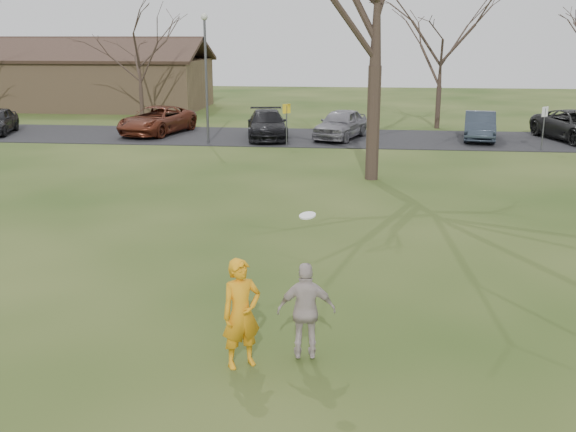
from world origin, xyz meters
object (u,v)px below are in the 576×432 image
object	(u,v)px
car_5	(480,126)
catching_play	(306,310)
player_defender	(241,314)
lamp_post	(206,63)
car_4	(341,124)
building	(68,81)
car_2	(157,120)
car_3	(267,124)

from	to	relation	value
car_5	catching_play	distance (m)	25.68
player_defender	catching_play	distance (m)	1.07
lamp_post	car_4	bearing A→B (deg)	18.71
catching_play	player_defender	bearing A→B (deg)	-166.40
car_5	lamp_post	world-z (taller)	lamp_post
building	car_5	bearing A→B (deg)	-25.13
player_defender	car_2	world-z (taller)	player_defender
building	player_defender	bearing A→B (deg)	-62.61
car_3	lamp_post	world-z (taller)	lamp_post
car_5	building	xyz separation A→B (m)	(-27.65, 12.97, 1.18)
car_2	building	bearing A→B (deg)	143.34
car_2	car_4	xyz separation A→B (m)	(10.01, -0.62, 0.02)
car_3	car_4	bearing A→B (deg)	-5.14
car_5	catching_play	xyz separation A→B (m)	(-6.95, -24.72, 0.17)
catching_play	building	xyz separation A→B (m)	(-20.70, 37.69, 1.01)
car_2	catching_play	xyz separation A→B (m)	(10.17, -25.02, 0.14)
car_4	building	distance (m)	24.49
catching_play	lamp_post	bearing A→B (deg)	106.80
player_defender	building	bearing A→B (deg)	83.97
car_5	catching_play	world-z (taller)	catching_play
building	lamp_post	distance (m)	20.99
player_defender	lamp_post	world-z (taller)	lamp_post
catching_play	lamp_post	size ratio (longest dim) A/B	0.39
car_3	car_4	xyz separation A→B (m)	(3.83, 0.30, 0.04)
car_3	lamp_post	xyz separation A→B (m)	(-2.71, -1.92, 3.21)
catching_play	lamp_post	xyz separation A→B (m)	(-6.70, 22.19, 3.05)
car_3	car_4	distance (m)	3.84
player_defender	car_3	xyz separation A→B (m)	(-2.95, 24.36, -0.17)
car_4	catching_play	distance (m)	24.41
car_3	car_2	bearing A→B (deg)	161.98
player_defender	car_5	xyz separation A→B (m)	(7.99, 24.97, -0.17)
car_2	car_4	size ratio (longest dim) A/B	1.19
player_defender	car_5	size ratio (longest dim) A/B	0.43
player_defender	building	distance (m)	42.74
car_5	car_3	bearing A→B (deg)	-168.19
player_defender	car_2	size ratio (longest dim) A/B	0.35
car_2	lamp_post	world-z (taller)	lamp_post
car_4	lamp_post	xyz separation A→B (m)	(-6.54, -2.21, 3.17)
car_4	lamp_post	distance (m)	7.59
catching_play	car_4	bearing A→B (deg)	90.39
car_3	car_4	size ratio (longest dim) A/B	1.11
car_5	building	distance (m)	30.56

